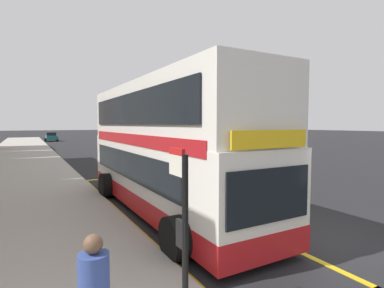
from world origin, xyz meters
The scene contains 7 objects.
ground_plane centered at (0.00, 32.00, 0.00)m, with size 260.00×260.00×0.00m, color black.
pavement_near centered at (-7.00, 32.00, 0.07)m, with size 6.00×76.00×0.14m, color #A39E93.
double_decker_bus centered at (-2.46, 4.44, 2.06)m, with size 3.17×10.26×4.40m.
bus_bay_markings centered at (-2.51, 4.69, 0.01)m, with size 2.98×13.72×0.01m.
bus_stop_sign centered at (-4.74, -1.31, 1.65)m, with size 0.09×0.51×2.53m.
parked_car_teal_far centered at (-2.65, 53.60, 0.80)m, with size 2.09×4.20×1.62m.
parked_car_black_ahead centered at (3.05, 22.10, 0.80)m, with size 2.09×4.20×1.62m.
Camera 1 is at (-6.64, -4.96, 3.01)m, focal length 27.79 mm.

